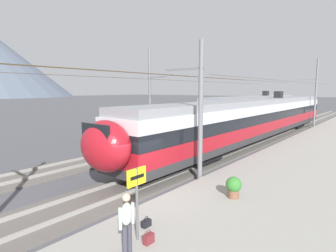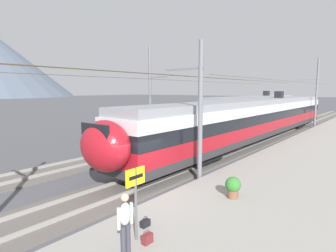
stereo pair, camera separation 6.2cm
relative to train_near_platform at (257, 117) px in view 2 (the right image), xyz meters
The scene contains 14 objects.
ground_plane 16.26m from the train_near_platform, behind, with size 400.00×400.00×0.00m, color #4C4C51.
platform_slab 17.53m from the train_near_platform, 157.22° to the right, with size 120.00×8.97×0.32m, color gray.
track_near 16.20m from the train_near_platform, behind, with size 120.00×3.00×0.28m.
track_far 17.09m from the train_near_platform, 161.21° to the left, with size 120.00×3.00×0.28m.
train_near_platform is the anchor object (origin of this frame).
train_far_track 13.73m from the train_near_platform, 23.44° to the left, with size 26.91×2.94×4.27m.
catenary_mast_mid 12.79m from the train_near_platform, behind, with size 42.78×2.35×7.06m.
catenary_mast_east 13.34m from the train_near_platform, ahead, with size 42.78×2.35×8.43m.
catenary_mast_far_side 9.76m from the train_near_platform, 131.14° to the left, with size 42.78×2.14×8.39m.
platform_sign 19.22m from the train_near_platform, 168.16° to the right, with size 0.70×0.08×2.15m.
passenger_walking 19.98m from the train_near_platform, 167.67° to the right, with size 0.53×0.22×1.69m.
handbag_beside_passenger 19.33m from the train_near_platform, 166.99° to the right, with size 0.32×0.18×0.41m.
handbag_near_sign 18.55m from the train_near_platform, 168.71° to the right, with size 0.32×0.18×0.35m.
potted_plant_platform_edge 14.97m from the train_near_platform, 161.64° to the right, with size 0.64×0.64×0.88m.
Camera 2 is at (-7.96, -8.13, 4.66)m, focal length 29.32 mm.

